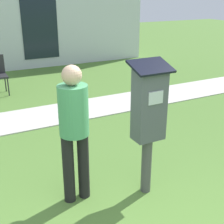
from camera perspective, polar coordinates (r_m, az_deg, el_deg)
sidewalk at (r=6.13m, az=-14.42°, el=-1.08°), size 12.00×1.10×0.02m
parking_meter at (r=3.45m, az=6.74°, el=-0.06°), size 0.44×0.31×1.59m
person_standing at (r=3.35m, az=-6.95°, el=-2.38°), size 0.32×0.32×1.58m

